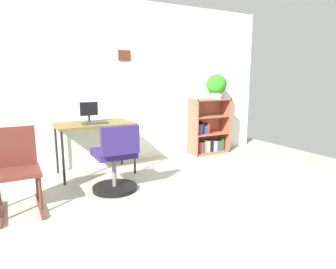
{
  "coord_description": "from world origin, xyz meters",
  "views": [
    {
      "loc": [
        -1.56,
        -2.27,
        1.31
      ],
      "look_at": [
        0.32,
        1.19,
        0.56
      ],
      "focal_mm": 31.9,
      "sensor_mm": 36.0,
      "label": 1
    }
  ],
  "objects_px": {
    "rocking_chair": "(17,168)",
    "potted_plant_on_shelf": "(217,85)",
    "bookshelf_low": "(208,130)",
    "desk": "(94,127)",
    "monitor": "(89,112)",
    "keyboard": "(95,123)",
    "office_chair": "(116,163)"
  },
  "relations": [
    {
      "from": "bookshelf_low",
      "to": "potted_plant_on_shelf",
      "type": "relative_size",
      "value": 2.28
    },
    {
      "from": "desk",
      "to": "potted_plant_on_shelf",
      "type": "height_order",
      "value": "potted_plant_on_shelf"
    },
    {
      "from": "desk",
      "to": "office_chair",
      "type": "distance_m",
      "value": 0.84
    },
    {
      "from": "desk",
      "to": "keyboard",
      "type": "distance_m",
      "value": 0.1
    },
    {
      "from": "keyboard",
      "to": "rocking_chair",
      "type": "height_order",
      "value": "rocking_chair"
    },
    {
      "from": "keyboard",
      "to": "bookshelf_low",
      "type": "height_order",
      "value": "bookshelf_low"
    },
    {
      "from": "office_chair",
      "to": "rocking_chair",
      "type": "height_order",
      "value": "rocking_chair"
    },
    {
      "from": "rocking_chair",
      "to": "bookshelf_low",
      "type": "height_order",
      "value": "bookshelf_low"
    },
    {
      "from": "desk",
      "to": "keyboard",
      "type": "bearing_deg",
      "value": -96.44
    },
    {
      "from": "monitor",
      "to": "rocking_chair",
      "type": "distance_m",
      "value": 1.32
    },
    {
      "from": "bookshelf_low",
      "to": "keyboard",
      "type": "bearing_deg",
      "value": -171.09
    },
    {
      "from": "desk",
      "to": "potted_plant_on_shelf",
      "type": "distance_m",
      "value": 2.26
    },
    {
      "from": "monitor",
      "to": "keyboard",
      "type": "distance_m",
      "value": 0.2
    },
    {
      "from": "desk",
      "to": "bookshelf_low",
      "type": "height_order",
      "value": "bookshelf_low"
    },
    {
      "from": "desk",
      "to": "office_chair",
      "type": "relative_size",
      "value": 1.27
    },
    {
      "from": "rocking_chair",
      "to": "keyboard",
      "type": "bearing_deg",
      "value": 34.66
    },
    {
      "from": "monitor",
      "to": "office_chair",
      "type": "relative_size",
      "value": 0.35
    },
    {
      "from": "desk",
      "to": "rocking_chair",
      "type": "xyz_separation_m",
      "value": [
        -0.99,
        -0.76,
        -0.23
      ]
    },
    {
      "from": "keyboard",
      "to": "office_chair",
      "type": "xyz_separation_m",
      "value": [
        0.03,
        -0.7,
        -0.38
      ]
    },
    {
      "from": "monitor",
      "to": "keyboard",
      "type": "bearing_deg",
      "value": -75.35
    },
    {
      "from": "bookshelf_low",
      "to": "monitor",
      "type": "bearing_deg",
      "value": -175.09
    },
    {
      "from": "keyboard",
      "to": "potted_plant_on_shelf",
      "type": "distance_m",
      "value": 2.26
    },
    {
      "from": "desk",
      "to": "monitor",
      "type": "relative_size",
      "value": 3.67
    },
    {
      "from": "office_chair",
      "to": "bookshelf_low",
      "type": "distance_m",
      "value": 2.28
    },
    {
      "from": "rocking_chair",
      "to": "potted_plant_on_shelf",
      "type": "xyz_separation_m",
      "value": [
        3.18,
        0.95,
        0.75
      ]
    },
    {
      "from": "monitor",
      "to": "bookshelf_low",
      "type": "relative_size",
      "value": 0.29
    },
    {
      "from": "desk",
      "to": "office_chair",
      "type": "xyz_separation_m",
      "value": [
        0.02,
        -0.78,
        -0.31
      ]
    },
    {
      "from": "desk",
      "to": "office_chair",
      "type": "bearing_deg",
      "value": -88.29
    },
    {
      "from": "desk",
      "to": "potted_plant_on_shelf",
      "type": "xyz_separation_m",
      "value": [
        2.19,
        0.19,
        0.52
      ]
    },
    {
      "from": "desk",
      "to": "rocking_chair",
      "type": "distance_m",
      "value": 1.27
    },
    {
      "from": "rocking_chair",
      "to": "potted_plant_on_shelf",
      "type": "bearing_deg",
      "value": 16.64
    },
    {
      "from": "keyboard",
      "to": "rocking_chair",
      "type": "relative_size",
      "value": 0.41
    }
  ]
}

